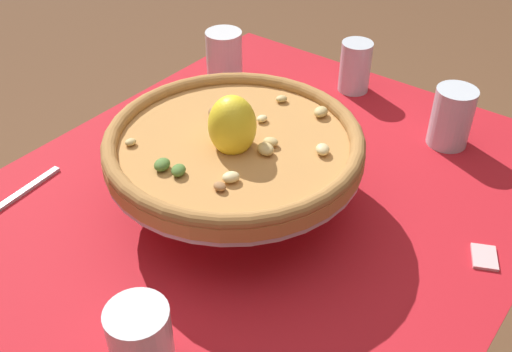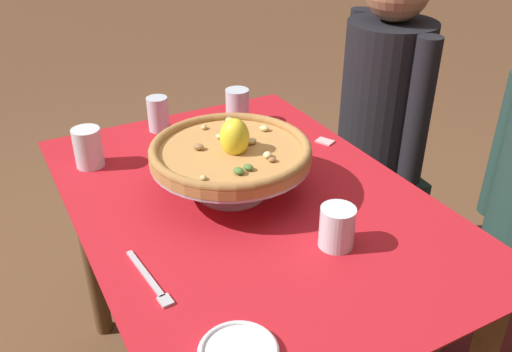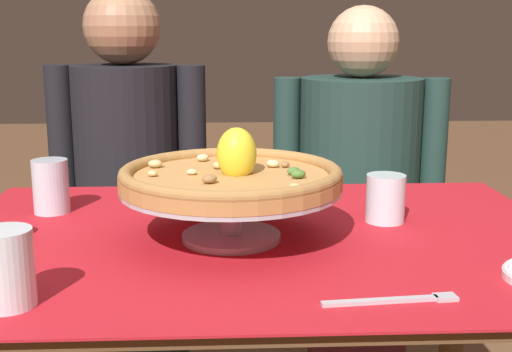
% 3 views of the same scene
% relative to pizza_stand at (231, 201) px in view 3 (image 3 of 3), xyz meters
% --- Properties ---
extents(dining_table, '(1.18, 0.83, 0.75)m').
position_rel_pizza_stand_xyz_m(dining_table, '(0.05, 0.02, -0.19)').
color(dining_table, brown).
rests_on(dining_table, ground).
extents(pizza_stand, '(0.40, 0.40, 0.10)m').
position_rel_pizza_stand_xyz_m(pizza_stand, '(0.00, 0.00, 0.00)').
color(pizza_stand, '#B7B7C1').
rests_on(pizza_stand, dining_table).
extents(pizza, '(0.40, 0.40, 0.11)m').
position_rel_pizza_stand_xyz_m(pizza, '(0.00, 0.00, 0.05)').
color(pizza, '#BC8447').
rests_on(pizza, pizza_stand).
extents(water_glass_back_left, '(0.07, 0.07, 0.11)m').
position_rel_pizza_stand_xyz_m(water_glass_back_left, '(-0.38, 0.21, -0.02)').
color(water_glass_back_left, silver).
rests_on(water_glass_back_left, dining_table).
extents(water_glass_side_right, '(0.08, 0.08, 0.10)m').
position_rel_pizza_stand_xyz_m(water_glass_side_right, '(0.31, 0.10, -0.03)').
color(water_glass_side_right, silver).
rests_on(water_glass_side_right, dining_table).
extents(water_glass_front_left, '(0.08, 0.08, 0.11)m').
position_rel_pizza_stand_xyz_m(water_glass_front_left, '(-0.31, -0.28, -0.02)').
color(water_glass_front_left, white).
rests_on(water_glass_front_left, dining_table).
extents(dinner_fork, '(0.20, 0.04, 0.01)m').
position_rel_pizza_stand_xyz_m(dinner_fork, '(0.23, -0.30, -0.07)').
color(dinner_fork, '#B7B7C1').
rests_on(dinner_fork, dining_table).
extents(sugar_packet, '(0.06, 0.05, 0.00)m').
position_rel_pizza_stand_xyz_m(sugar_packet, '(-0.12, 0.37, -0.07)').
color(sugar_packet, beige).
rests_on(sugar_packet, dining_table).
extents(diner_left, '(0.46, 0.35, 1.24)m').
position_rel_pizza_stand_xyz_m(diner_left, '(-0.29, 0.74, -0.23)').
color(diner_left, '#1E3833').
rests_on(diner_left, ground).
extents(diner_right, '(0.52, 0.39, 1.19)m').
position_rel_pizza_stand_xyz_m(diner_right, '(0.40, 0.79, -0.23)').
color(diner_right, maroon).
rests_on(diner_right, ground).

